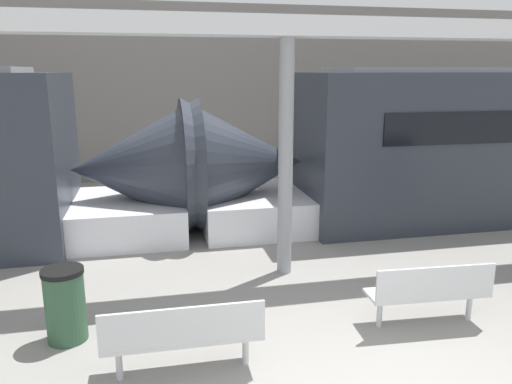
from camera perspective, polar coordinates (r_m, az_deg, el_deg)
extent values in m
cube|color=gray|center=(14.98, -4.74, 11.23)|extent=(56.00, 0.20, 5.00)
cone|color=#2D333D|center=(10.06, -1.53, 3.31)|extent=(2.45, 2.63, 2.63)
cube|color=silver|center=(10.33, -0.23, -1.93)|extent=(2.20, 2.46, 0.70)
cone|color=#2D333D|center=(9.90, -13.50, 2.75)|extent=(2.45, 2.63, 2.63)
cube|color=silver|center=(10.13, -14.52, -2.69)|extent=(2.20, 2.46, 0.70)
cube|color=silver|center=(5.51, -8.34, -15.99)|extent=(1.67, 0.46, 0.04)
cube|color=silver|center=(5.23, -8.28, -14.95)|extent=(1.67, 0.05, 0.41)
cylinder|color=silver|center=(5.63, -15.40, -18.22)|extent=(0.07, 0.07, 0.40)
cylinder|color=silver|center=(5.68, -1.21, -17.38)|extent=(0.07, 0.07, 0.40)
cube|color=silver|center=(6.75, 18.90, -10.83)|extent=(1.54, 0.52, 0.04)
cube|color=silver|center=(6.50, 19.88, -9.72)|extent=(1.52, 0.12, 0.41)
cylinder|color=silver|center=(6.59, 13.94, -13.18)|extent=(0.07, 0.07, 0.40)
cylinder|color=silver|center=(7.13, 23.19, -11.79)|extent=(0.07, 0.07, 0.40)
cylinder|color=#2D5138|center=(6.44, -20.94, -12.18)|extent=(0.46, 0.46, 0.84)
cylinder|color=black|center=(6.26, -21.29, -8.46)|extent=(0.49, 0.49, 0.06)
cylinder|color=gray|center=(7.59, 3.40, 3.59)|extent=(0.22, 0.22, 3.60)
cube|color=silver|center=(7.50, 3.62, 18.35)|extent=(28.00, 0.60, 0.28)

